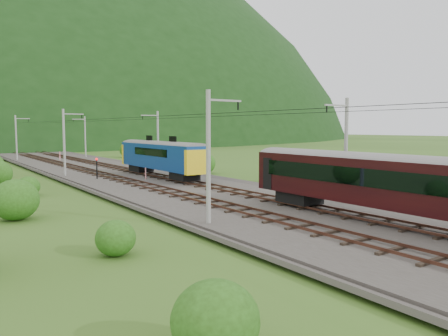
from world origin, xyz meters
TOP-DOWN VIEW (x-y plane):
  - ground at (0.00, 0.00)m, footprint 600.00×600.00m
  - railbed at (0.00, 10.00)m, footprint 14.00×220.00m
  - track_left at (-2.40, 10.00)m, footprint 2.40×220.00m
  - track_right at (2.40, 10.00)m, footprint 2.40×220.00m
  - catenary_left at (-6.12, 32.00)m, footprint 2.54×192.28m
  - catenary_right at (6.12, 32.00)m, footprint 2.54×192.28m
  - overhead_wires at (0.00, 10.00)m, footprint 4.83×198.00m
  - hazard_post_near at (-0.12, 58.42)m, footprint 0.16×0.16m
  - hazard_post_far at (0.33, 23.28)m, footprint 0.14×0.14m
  - signal at (-4.12, 26.57)m, footprint 0.26×0.26m
  - vegetation_left at (-15.01, 6.14)m, footprint 13.37×149.13m
  - vegetation_right at (12.49, 18.28)m, footprint 6.83×107.03m

SIDE VIEW (x-z plane):
  - ground at x=0.00m, z-range 0.00..0.00m
  - railbed at x=0.00m, z-range 0.00..0.30m
  - track_left at x=-2.40m, z-range 0.24..0.51m
  - track_right at x=2.40m, z-range 0.24..0.51m
  - hazard_post_far at x=0.33m, z-range 0.30..1.58m
  - hazard_post_near at x=-0.12m, z-range 0.30..1.83m
  - vegetation_right at x=12.49m, z-range -0.14..2.83m
  - signal at x=-4.12m, z-range 0.50..2.86m
  - vegetation_left at x=-15.01m, z-range -1.06..6.02m
  - catenary_left at x=-6.12m, z-range 0.50..8.50m
  - catenary_right at x=6.12m, z-range 0.50..8.50m
  - overhead_wires at x=0.00m, z-range 7.08..7.12m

